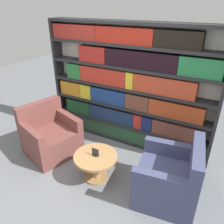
% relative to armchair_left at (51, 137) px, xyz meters
% --- Properties ---
extents(ground_plane, '(14.00, 14.00, 0.00)m').
position_rel_armchair_left_xyz_m(ground_plane, '(1.04, -0.43, -0.32)').
color(ground_plane, slate).
extents(bookshelf, '(3.15, 0.30, 2.25)m').
position_rel_armchair_left_xyz_m(bookshelf, '(1.03, 1.02, 0.78)').
color(bookshelf, silver).
rests_on(bookshelf, ground_plane).
extents(armchair_left, '(1.02, 1.05, 0.92)m').
position_rel_armchair_left_xyz_m(armchair_left, '(0.00, 0.00, 0.00)').
color(armchair_left, brown).
rests_on(armchair_left, ground_plane).
extents(armchair_right, '(0.91, 0.95, 0.92)m').
position_rel_armchair_left_xyz_m(armchair_right, '(2.18, -0.01, 0.00)').
color(armchair_right, '#42476B').
rests_on(armchair_right, ground_plane).
extents(coffee_table, '(0.67, 0.67, 0.44)m').
position_rel_armchair_left_xyz_m(coffee_table, '(1.09, -0.18, -0.01)').
color(coffee_table, '#AD7F4C').
rests_on(coffee_table, ground_plane).
extents(table_sign, '(0.12, 0.06, 0.13)m').
position_rel_armchair_left_xyz_m(table_sign, '(1.09, -0.18, 0.17)').
color(table_sign, black).
rests_on(table_sign, coffee_table).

